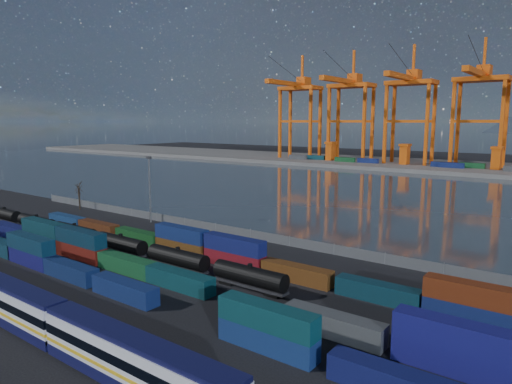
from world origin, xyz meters
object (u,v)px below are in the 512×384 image
Objects in this scene: tanker_string at (97,238)px; bare_tree at (79,196)px; passenger_train at (3,300)px; gantry_cranes at (444,91)px.

bare_tree is (-39.02, 20.99, 2.09)m from tanker_string.
passenger_train is 76.36m from bare_tree.
bare_tree reaches higher than passenger_train.
passenger_train is at bearing -53.65° from tanker_string.
bare_tree is at bearing 140.75° from passenger_train.
gantry_cranes is (-7.02, 226.53, 37.92)m from passenger_train.
gantry_cranes reaches higher than passenger_train.
tanker_string is 0.45× the size of gantry_cranes.
gantry_cranes reaches higher than bare_tree.
gantry_cranes is at bearing 73.70° from bare_tree.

